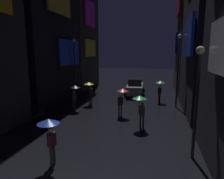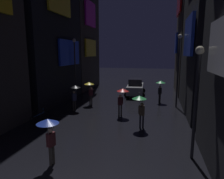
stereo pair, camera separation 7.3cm
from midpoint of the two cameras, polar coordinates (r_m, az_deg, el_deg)
building_left_far at (r=28.32m, az=-10.07°, el=20.16°), size 4.25×7.30×19.27m
pedestrian_midstreet_centre_red at (r=15.05m, az=2.99°, el=-1.42°), size 0.90×0.90×2.12m
pedestrian_foreground_left_yellow at (r=18.49m, az=-6.31°, el=0.73°), size 0.90×0.90×2.12m
pedestrian_foreground_right_black at (r=16.81m, az=-10.43°, el=-0.33°), size 0.90×0.90×2.12m
pedestrian_far_right_blue at (r=8.73m, az=-17.39°, el=-10.67°), size 0.90×0.90×2.12m
pedestrian_near_crossing_green at (r=12.68m, az=8.22°, el=-3.75°), size 0.90×0.90×2.12m
pedestrian_midstreet_left_green at (r=19.74m, az=13.77°, el=1.11°), size 0.90×0.90×2.12m
bicycle_parked_at_storefront at (r=14.83m, az=-20.04°, el=-7.33°), size 0.18×1.82×0.96m
car_distant at (r=22.71m, az=6.77°, el=0.61°), size 2.41×4.23×1.92m
streetlamp_right_near at (r=9.33m, az=23.27°, el=-0.05°), size 0.36×0.36×5.03m
streetlamp_left_far at (r=20.86m, az=-10.45°, el=7.62°), size 0.36×0.36×6.18m
streetlamp_right_far at (r=18.23m, az=18.58°, el=7.10°), size 0.36×0.36×6.30m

